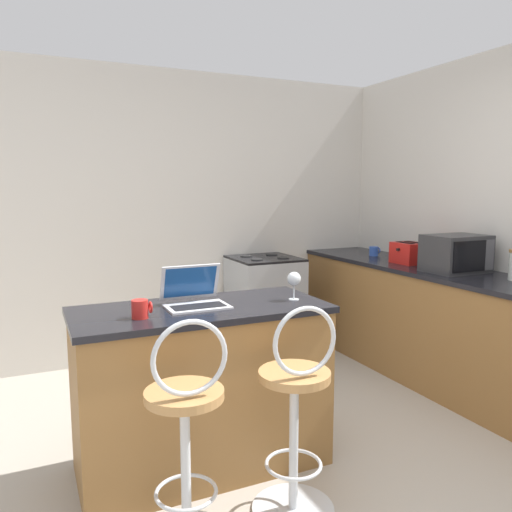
% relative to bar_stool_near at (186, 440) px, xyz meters
% --- Properties ---
extents(wall_back, '(12.00, 0.06, 2.60)m').
position_rel_bar_stool_near_xyz_m(wall_back, '(0.71, 2.54, 0.81)').
color(wall_back, silver).
rests_on(wall_back, ground_plane).
extents(breakfast_bar, '(1.37, 0.62, 0.92)m').
position_rel_bar_stool_near_xyz_m(breakfast_bar, '(0.27, 0.58, -0.03)').
color(breakfast_bar, olive).
rests_on(breakfast_bar, ground_plane).
extents(counter_right, '(0.67, 3.18, 0.92)m').
position_rel_bar_stool_near_xyz_m(counter_right, '(2.40, 0.94, -0.03)').
color(counter_right, olive).
rests_on(counter_right, ground_plane).
extents(bar_stool_near, '(0.40, 0.40, 1.04)m').
position_rel_bar_stool_near_xyz_m(bar_stool_near, '(0.00, 0.00, 0.00)').
color(bar_stool_near, silver).
rests_on(bar_stool_near, ground_plane).
extents(bar_stool_far, '(0.40, 0.40, 1.04)m').
position_rel_bar_stool_near_xyz_m(bar_stool_far, '(0.53, 0.00, 0.00)').
color(bar_stool_far, silver).
rests_on(bar_stool_far, ground_plane).
extents(laptop, '(0.33, 0.28, 0.22)m').
position_rel_bar_stool_near_xyz_m(laptop, '(0.24, 0.63, 0.48)').
color(laptop, silver).
rests_on(laptop, breakfast_bar).
extents(microwave, '(0.45, 0.34, 0.28)m').
position_rel_bar_stool_near_xyz_m(microwave, '(2.40, 0.85, 0.57)').
color(microwave, '#2D2D30').
rests_on(microwave, counter_right).
extents(toaster, '(0.24, 0.26, 0.18)m').
position_rel_bar_stool_near_xyz_m(toaster, '(2.38, 1.34, 0.52)').
color(toaster, red).
rests_on(toaster, counter_right).
extents(stove_range, '(0.59, 0.61, 0.92)m').
position_rel_bar_stool_near_xyz_m(stove_range, '(1.42, 2.19, -0.03)').
color(stove_range, '#9EA3A8').
rests_on(stove_range, ground_plane).
extents(wine_glass_tall, '(0.08, 0.08, 0.16)m').
position_rel_bar_stool_near_xyz_m(wine_glass_tall, '(0.80, 0.52, 0.54)').
color(wine_glass_tall, silver).
rests_on(wine_glass_tall, breakfast_bar).
extents(mug_red, '(0.10, 0.08, 0.09)m').
position_rel_bar_stool_near_xyz_m(mug_red, '(-0.08, 0.48, 0.47)').
color(mug_red, red).
rests_on(mug_red, breakfast_bar).
extents(mug_blue, '(0.10, 0.08, 0.09)m').
position_rel_bar_stool_near_xyz_m(mug_blue, '(2.41, 1.85, 0.47)').
color(mug_blue, '#2D51AD').
rests_on(mug_blue, counter_right).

